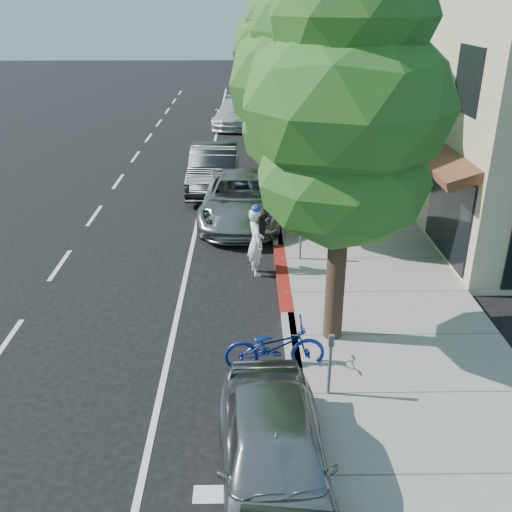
{
  "coord_description": "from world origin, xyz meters",
  "views": [
    {
      "loc": [
        -0.93,
        -12.56,
        6.84
      ],
      "look_at": [
        -0.73,
        -0.45,
        1.35
      ],
      "focal_mm": 40.0,
      "sensor_mm": 36.0,
      "label": 1
    }
  ],
  "objects_px": {
    "street_tree_5": "(273,40)",
    "cyclist": "(256,242)",
    "white_pickup": "(234,113)",
    "dark_suv_far": "(253,96)",
    "street_tree_2": "(294,74)",
    "silver_suv": "(241,198)",
    "street_tree_3": "(285,52)",
    "pedestrian": "(315,164)",
    "near_car_a": "(274,456)",
    "dark_sedan": "(214,168)",
    "street_tree_0": "(346,110)",
    "street_tree_4": "(278,48)",
    "bicycle": "(275,346)",
    "street_tree_1": "(311,86)"
  },
  "relations": [
    {
      "from": "cyclist",
      "to": "street_tree_4",
      "type": "bearing_deg",
      "value": -18.89
    },
    {
      "from": "bicycle",
      "to": "dark_sedan",
      "type": "height_order",
      "value": "dark_sedan"
    },
    {
      "from": "street_tree_0",
      "to": "cyclist",
      "type": "bearing_deg",
      "value": 115.29
    },
    {
      "from": "street_tree_1",
      "to": "street_tree_4",
      "type": "xyz_separation_m",
      "value": [
        -0.0,
        18.0,
        -0.33
      ]
    },
    {
      "from": "street_tree_1",
      "to": "silver_suv",
      "type": "height_order",
      "value": "street_tree_1"
    },
    {
      "from": "street_tree_2",
      "to": "street_tree_3",
      "type": "relative_size",
      "value": 0.93
    },
    {
      "from": "street_tree_5",
      "to": "cyclist",
      "type": "height_order",
      "value": "street_tree_5"
    },
    {
      "from": "bicycle",
      "to": "pedestrian",
      "type": "height_order",
      "value": "pedestrian"
    },
    {
      "from": "street_tree_5",
      "to": "street_tree_0",
      "type": "bearing_deg",
      "value": -90.0
    },
    {
      "from": "street_tree_2",
      "to": "silver_suv",
      "type": "height_order",
      "value": "street_tree_2"
    },
    {
      "from": "dark_suv_far",
      "to": "street_tree_2",
      "type": "bearing_deg",
      "value": -92.6
    },
    {
      "from": "street_tree_0",
      "to": "street_tree_4",
      "type": "bearing_deg",
      "value": 90.0
    },
    {
      "from": "cyclist",
      "to": "white_pickup",
      "type": "distance_m",
      "value": 19.64
    },
    {
      "from": "dark_sedan",
      "to": "dark_suv_far",
      "type": "bearing_deg",
      "value": 85.63
    },
    {
      "from": "bicycle",
      "to": "white_pickup",
      "type": "xyz_separation_m",
      "value": [
        -1.25,
        24.0,
        0.2
      ]
    },
    {
      "from": "silver_suv",
      "to": "pedestrian",
      "type": "bearing_deg",
      "value": 51.03
    },
    {
      "from": "street_tree_3",
      "to": "dark_suv_far",
      "type": "relative_size",
      "value": 1.77
    },
    {
      "from": "street_tree_5",
      "to": "bicycle",
      "type": "xyz_separation_m",
      "value": [
        -1.3,
        -31.0,
        -3.75
      ]
    },
    {
      "from": "street_tree_4",
      "to": "near_car_a",
      "type": "xyz_separation_m",
      "value": [
        -1.45,
        -28.17,
        -3.54
      ]
    },
    {
      "from": "street_tree_5",
      "to": "pedestrian",
      "type": "height_order",
      "value": "street_tree_5"
    },
    {
      "from": "white_pickup",
      "to": "dark_suv_far",
      "type": "relative_size",
      "value": 1.18
    },
    {
      "from": "bicycle",
      "to": "street_tree_5",
      "type": "bearing_deg",
      "value": -5.98
    },
    {
      "from": "dark_sedan",
      "to": "near_car_a",
      "type": "distance_m",
      "value": 15.26
    },
    {
      "from": "bicycle",
      "to": "dark_suv_far",
      "type": "height_order",
      "value": "dark_suv_far"
    },
    {
      "from": "white_pickup",
      "to": "pedestrian",
      "type": "height_order",
      "value": "pedestrian"
    },
    {
      "from": "street_tree_3",
      "to": "white_pickup",
      "type": "distance_m",
      "value": 6.76
    },
    {
      "from": "street_tree_3",
      "to": "street_tree_2",
      "type": "bearing_deg",
      "value": -90.0
    },
    {
      "from": "near_car_a",
      "to": "pedestrian",
      "type": "distance_m",
      "value": 15.12
    },
    {
      "from": "white_pickup",
      "to": "street_tree_4",
      "type": "bearing_deg",
      "value": 28.28
    },
    {
      "from": "cyclist",
      "to": "pedestrian",
      "type": "distance_m",
      "value": 7.77
    },
    {
      "from": "street_tree_2",
      "to": "dark_sedan",
      "type": "relative_size",
      "value": 1.38
    },
    {
      "from": "cyclist",
      "to": "bicycle",
      "type": "distance_m",
      "value": 4.41
    },
    {
      "from": "street_tree_0",
      "to": "bicycle",
      "type": "height_order",
      "value": "street_tree_0"
    },
    {
      "from": "dark_sedan",
      "to": "white_pickup",
      "type": "height_order",
      "value": "dark_sedan"
    },
    {
      "from": "silver_suv",
      "to": "near_car_a",
      "type": "xyz_separation_m",
      "value": [
        0.58,
        -11.67,
        -0.06
      ]
    },
    {
      "from": "street_tree_5",
      "to": "dark_sedan",
      "type": "distance_m",
      "value": 19.56
    },
    {
      "from": "street_tree_3",
      "to": "street_tree_4",
      "type": "xyz_separation_m",
      "value": [
        -0.0,
        6.0,
        -0.25
      ]
    },
    {
      "from": "silver_suv",
      "to": "pedestrian",
      "type": "distance_m",
      "value": 4.34
    },
    {
      "from": "street_tree_2",
      "to": "street_tree_4",
      "type": "height_order",
      "value": "street_tree_2"
    },
    {
      "from": "street_tree_3",
      "to": "white_pickup",
      "type": "relative_size",
      "value": 1.49
    },
    {
      "from": "bicycle",
      "to": "cyclist",
      "type": "bearing_deg",
      "value": 0.34
    },
    {
      "from": "street_tree_0",
      "to": "dark_suv_far",
      "type": "relative_size",
      "value": 1.83
    },
    {
      "from": "street_tree_3",
      "to": "cyclist",
      "type": "xyz_separation_m",
      "value": [
        -1.6,
        -14.61,
        -3.57
      ]
    },
    {
      "from": "cyclist",
      "to": "pedestrian",
      "type": "bearing_deg",
      "value": -32.46
    },
    {
      "from": "near_car_a",
      "to": "pedestrian",
      "type": "relative_size",
      "value": 2.33
    },
    {
      "from": "pedestrian",
      "to": "street_tree_0",
      "type": "bearing_deg",
      "value": 90.05
    },
    {
      "from": "silver_suv",
      "to": "pedestrian",
      "type": "height_order",
      "value": "pedestrian"
    },
    {
      "from": "street_tree_2",
      "to": "street_tree_3",
      "type": "distance_m",
      "value": 6.01
    },
    {
      "from": "street_tree_0",
      "to": "silver_suv",
      "type": "xyz_separation_m",
      "value": [
        -2.03,
        7.5,
        -4.2
      ]
    },
    {
      "from": "street_tree_1",
      "to": "white_pickup",
      "type": "xyz_separation_m",
      "value": [
        -2.55,
        17.0,
        -3.85
      ]
    }
  ]
}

